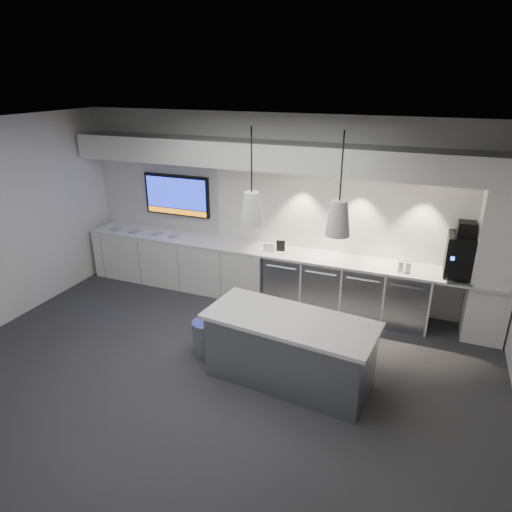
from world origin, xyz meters
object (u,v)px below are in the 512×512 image
at_px(coffee_machine, 463,254).
at_px(bin, 206,338).
at_px(wall_tv, 177,195).
at_px(island, 289,350).

bearing_deg(coffee_machine, bin, -149.53).
relative_size(wall_tv, bin, 2.55).
xyz_separation_m(wall_tv, coffee_machine, (4.68, -0.25, -0.34)).
bearing_deg(coffee_machine, island, -133.68).
height_order(bin, coffee_machine, coffee_machine).
relative_size(island, coffee_machine, 2.70).
relative_size(wall_tv, island, 0.59).
bearing_deg(island, wall_tv, 147.68).
xyz_separation_m(bin, coffee_machine, (3.07, 1.87, 0.98)).
distance_m(wall_tv, island, 3.79).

